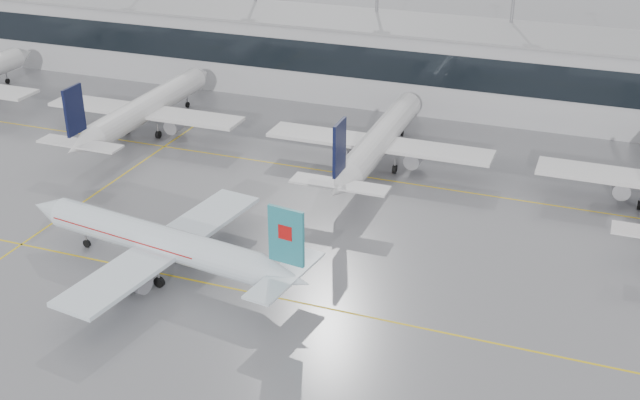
% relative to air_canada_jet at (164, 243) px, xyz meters
% --- Properties ---
extents(ground, '(320.00, 320.00, 0.00)m').
position_rel_air_canada_jet_xyz_m(ground, '(12.34, -0.50, -3.34)').
color(ground, slate).
rests_on(ground, ground).
extents(taxi_line_main, '(120.00, 0.25, 0.01)m').
position_rel_air_canada_jet_xyz_m(taxi_line_main, '(12.34, -0.50, -3.34)').
color(taxi_line_main, yellow).
rests_on(taxi_line_main, ground).
extents(taxi_line_north, '(120.00, 0.25, 0.01)m').
position_rel_air_canada_jet_xyz_m(taxi_line_north, '(12.34, 29.50, -3.34)').
color(taxi_line_north, yellow).
rests_on(taxi_line_north, ground).
extents(taxi_line_cross, '(0.25, 60.00, 0.01)m').
position_rel_air_canada_jet_xyz_m(taxi_line_cross, '(-17.66, 14.50, -3.34)').
color(taxi_line_cross, yellow).
rests_on(taxi_line_cross, ground).
extents(terminal, '(180.00, 15.00, 12.00)m').
position_rel_air_canada_jet_xyz_m(terminal, '(12.34, 61.50, 2.66)').
color(terminal, '#A8A8AC').
rests_on(terminal, ground).
extents(terminal_glass, '(180.00, 0.20, 5.00)m').
position_rel_air_canada_jet_xyz_m(terminal_glass, '(12.34, 53.95, 4.16)').
color(terminal_glass, black).
rests_on(terminal_glass, ground).
extents(terminal_roof, '(182.00, 16.00, 0.40)m').
position_rel_air_canada_jet_xyz_m(terminal_roof, '(12.34, 61.50, 8.86)').
color(terminal_roof, gray).
rests_on(terminal_roof, ground).
extents(light_masts, '(156.40, 1.00, 22.60)m').
position_rel_air_canada_jet_xyz_m(light_masts, '(12.34, 67.50, 10.00)').
color(light_masts, gray).
rests_on(light_masts, ground).
extents(air_canada_jet, '(34.55, 27.33, 10.63)m').
position_rel_air_canada_jet_xyz_m(air_canada_jet, '(0.00, 0.00, 0.00)').
color(air_canada_jet, white).
rests_on(air_canada_jet, ground).
extents(parked_jet_b, '(29.64, 36.96, 11.72)m').
position_rel_air_canada_jet_xyz_m(parked_jet_b, '(-22.66, 33.19, 0.37)').
color(parked_jet_b, silver).
rests_on(parked_jet_b, ground).
extents(parked_jet_c, '(29.64, 36.96, 11.72)m').
position_rel_air_canada_jet_xyz_m(parked_jet_c, '(12.34, 33.19, 0.37)').
color(parked_jet_c, silver).
rests_on(parked_jet_c, ground).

